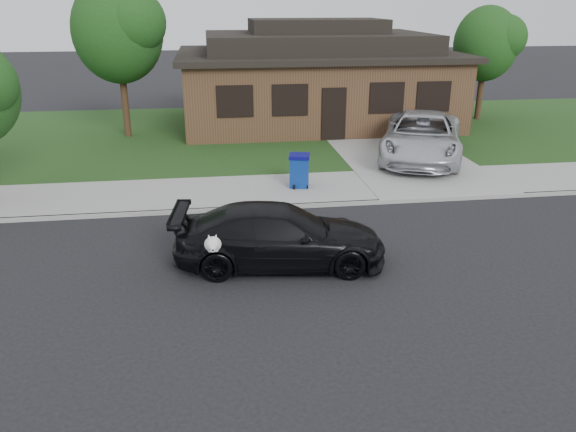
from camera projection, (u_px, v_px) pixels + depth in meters
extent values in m
plane|color=black|center=(263.00, 264.00, 12.63)|extent=(120.00, 120.00, 0.00)
cube|color=gray|center=(247.00, 191.00, 17.23)|extent=(60.00, 3.00, 0.12)
cube|color=gray|center=(251.00, 208.00, 15.84)|extent=(60.00, 0.12, 0.12)
cube|color=#193814|center=(234.00, 134.00, 24.62)|extent=(60.00, 13.00, 0.13)
cube|color=gray|center=(387.00, 146.00, 22.63)|extent=(4.50, 13.00, 0.14)
imported|color=black|center=(280.00, 236.00, 12.39)|extent=(4.84, 2.38, 1.35)
ellipsoid|color=white|center=(213.00, 244.00, 11.30)|extent=(0.34, 0.40, 0.30)
sphere|color=white|center=(213.00, 244.00, 11.05)|extent=(0.26, 0.26, 0.26)
cube|color=white|center=(213.00, 249.00, 10.96)|extent=(0.09, 0.12, 0.08)
sphere|color=black|center=(213.00, 250.00, 10.90)|extent=(0.04, 0.04, 0.04)
cone|color=white|center=(209.00, 237.00, 11.04)|extent=(0.11, 0.11, 0.14)
cone|color=white|center=(216.00, 237.00, 11.06)|extent=(0.11, 0.11, 0.14)
imported|color=silver|center=(422.00, 136.00, 20.25)|extent=(4.74, 6.46, 1.63)
cube|color=navy|center=(299.00, 172.00, 17.36)|extent=(0.67, 0.67, 0.92)
cube|color=#090862|center=(299.00, 156.00, 17.17)|extent=(0.73, 0.73, 0.10)
cylinder|color=black|center=(294.00, 187.00, 17.21)|extent=(0.08, 0.15, 0.14)
cylinder|color=black|center=(307.00, 186.00, 17.26)|extent=(0.08, 0.15, 0.14)
cube|color=#422B1C|center=(316.00, 89.00, 26.43)|extent=(12.00, 8.00, 3.00)
cube|color=black|center=(316.00, 54.00, 25.85)|extent=(12.60, 8.60, 0.25)
cube|color=black|center=(316.00, 42.00, 25.66)|extent=(10.00, 6.50, 0.80)
cube|color=black|center=(317.00, 26.00, 25.41)|extent=(6.00, 3.50, 0.60)
cube|color=black|center=(334.00, 114.00, 22.85)|extent=(1.00, 0.06, 2.10)
cube|color=black|center=(235.00, 101.00, 22.12)|extent=(1.30, 0.05, 1.10)
cube|color=black|center=(290.00, 100.00, 22.40)|extent=(1.30, 0.05, 1.10)
cube|color=black|center=(387.00, 98.00, 22.93)|extent=(1.30, 0.05, 1.10)
cube|color=black|center=(433.00, 97.00, 23.19)|extent=(1.30, 0.05, 1.10)
cylinder|color=#332114|center=(126.00, 107.00, 23.56)|extent=(0.28, 0.28, 2.48)
ellipsoid|color=#143811|center=(118.00, 31.00, 22.48)|extent=(3.60, 3.60, 4.14)
sphere|color=#26591E|center=(134.00, 22.00, 21.94)|extent=(2.52, 2.52, 2.52)
cylinder|color=#332114|center=(479.00, 98.00, 27.19)|extent=(0.28, 0.28, 2.03)
ellipsoid|color=#143811|center=(486.00, 44.00, 26.29)|extent=(3.00, 3.00, 3.45)
sphere|color=#26591E|center=(504.00, 38.00, 25.85)|extent=(2.10, 2.10, 2.10)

